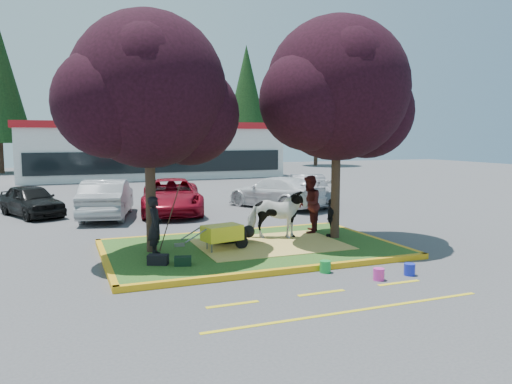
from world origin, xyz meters
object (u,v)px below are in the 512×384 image
object	(u,v)px
handler	(155,226)
wheelbarrow	(223,233)
car_black	(31,200)
cow	(277,214)
calf	(228,234)
bucket_green	(325,267)
bucket_pink	(379,274)
bucket_blue	(410,269)
car_silver	(107,198)

from	to	relation	value
handler	wheelbarrow	bearing A→B (deg)	-81.01
handler	car_black	xyz separation A→B (m)	(-3.48, 9.34, -0.28)
cow	calf	bearing A→B (deg)	112.46
wheelbarrow	bucket_green	bearing A→B (deg)	-66.98
calf	car_black	bearing A→B (deg)	104.29
bucket_pink	handler	bearing A→B (deg)	140.05
handler	bucket_pink	world-z (taller)	handler
car_black	bucket_pink	bearing A→B (deg)	-82.90
calf	bucket_green	size ratio (longest dim) A/B	4.37
calf	bucket_green	bearing A→B (deg)	-87.70
bucket_green	bucket_blue	xyz separation A→B (m)	(1.77, -0.95, -0.00)
calf	bucket_blue	world-z (taller)	calf
cow	handler	size ratio (longest dim) A/B	1.15
cow	calf	world-z (taller)	cow
bucket_green	car_silver	world-z (taller)	car_silver
cow	bucket_pink	distance (m)	4.60
calf	car_silver	xyz separation A→B (m)	(-2.86, 7.14, 0.36)
bucket_blue	bucket_pink	bearing A→B (deg)	-175.58
bucket_blue	calf	bearing A→B (deg)	125.56
bucket_pink	bucket_blue	xyz separation A→B (m)	(0.93, 0.07, 0.00)
cow	car_black	world-z (taller)	cow
wheelbarrow	car_silver	distance (m)	8.35
wheelbarrow	car_black	distance (m)	10.89
calf	car_black	world-z (taller)	car_black
car_black	bucket_blue	bearing A→B (deg)	-79.87
car_silver	bucket_pink	bearing A→B (deg)	126.42
cow	bucket_blue	distance (m)	4.74
bucket_pink	bucket_blue	world-z (taller)	bucket_blue
handler	bucket_blue	distance (m)	6.60
calf	car_silver	distance (m)	7.70
car_silver	calf	bearing A→B (deg)	124.68
calf	cow	bearing A→B (deg)	-17.75
cow	bucket_pink	world-z (taller)	cow
bucket_pink	car_silver	world-z (taller)	car_silver
cow	bucket_blue	bearing A→B (deg)	-140.00
car_black	car_silver	world-z (taller)	car_silver
wheelbarrow	cow	bearing A→B (deg)	11.46
handler	wheelbarrow	world-z (taller)	handler
bucket_pink	car_black	xyz separation A→B (m)	(-7.96, 13.10, 0.53)
cow	handler	world-z (taller)	handler
handler	wheelbarrow	size ratio (longest dim) A/B	0.83
calf	car_silver	size ratio (longest dim) A/B	0.27
car_black	car_silver	size ratio (longest dim) A/B	0.81
calf	handler	bearing A→B (deg)	177.39
wheelbarrow	car_black	bearing A→B (deg)	106.98
wheelbarrow	bucket_pink	distance (m)	4.49
handler	bucket_green	bearing A→B (deg)	-112.78
cow	bucket_green	size ratio (longest dim) A/B	6.20
car_black	car_silver	xyz separation A→B (m)	(2.90, -1.51, 0.13)
wheelbarrow	car_silver	world-z (taller)	car_silver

